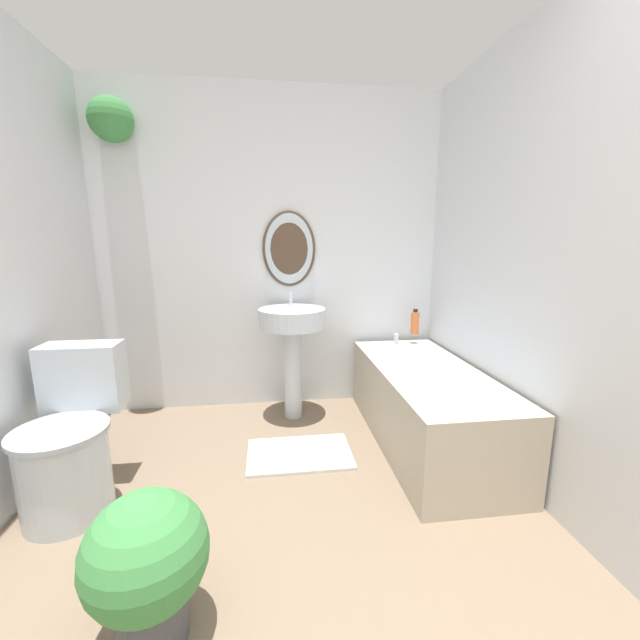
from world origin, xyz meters
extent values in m
cube|color=silver|center=(0.00, 2.77, 1.20)|extent=(2.68, 0.06, 2.40)
ellipsoid|color=#4C3828|center=(0.13, 2.72, 1.24)|extent=(0.40, 0.02, 0.57)
ellipsoid|color=silver|center=(0.13, 2.71, 1.24)|extent=(0.36, 0.01, 0.53)
cylinder|color=#47474C|center=(-1.04, 2.65, 2.15)|extent=(0.13, 0.13, 0.07)
sphere|color=#3D8442|center=(-1.04, 2.65, 2.08)|extent=(0.29, 0.29, 0.29)
cube|color=silver|center=(1.31, 1.37, 1.20)|extent=(0.06, 2.86, 2.40)
cylinder|color=silver|center=(-1.01, 1.51, 0.21)|extent=(0.39, 0.39, 0.42)
cylinder|color=#A0A9B1|center=(-1.01, 1.51, 0.43)|extent=(0.42, 0.42, 0.02)
cube|color=silver|center=(-1.01, 1.80, 0.59)|extent=(0.39, 0.18, 0.35)
cylinder|color=silver|center=(0.13, 2.46, 0.34)|extent=(0.13, 0.13, 0.68)
cylinder|color=silver|center=(0.13, 2.46, 0.75)|extent=(0.48, 0.48, 0.14)
cylinder|color=silver|center=(0.13, 2.59, 0.87)|extent=(0.02, 0.02, 0.10)
cube|color=#B2A893|center=(0.95, 1.95, 0.25)|extent=(0.62, 1.47, 0.50)
cube|color=silver|center=(0.95, 1.95, 0.48)|extent=(0.52, 1.37, 0.04)
cylinder|color=silver|center=(0.95, 2.59, 0.54)|extent=(0.04, 0.04, 0.08)
cylinder|color=#DB6633|center=(1.10, 2.58, 0.66)|extent=(0.06, 0.06, 0.17)
cylinder|color=black|center=(1.10, 2.58, 0.76)|extent=(0.04, 0.04, 0.02)
cylinder|color=#47474C|center=(-0.44, 0.83, 0.08)|extent=(0.22, 0.22, 0.15)
sphere|color=#3D8442|center=(-0.44, 0.83, 0.32)|extent=(0.39, 0.39, 0.39)
cube|color=silver|center=(0.13, 1.89, 0.01)|extent=(0.63, 0.41, 0.02)
camera|label=1|loc=(-0.04, -0.30, 1.29)|focal=22.00mm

